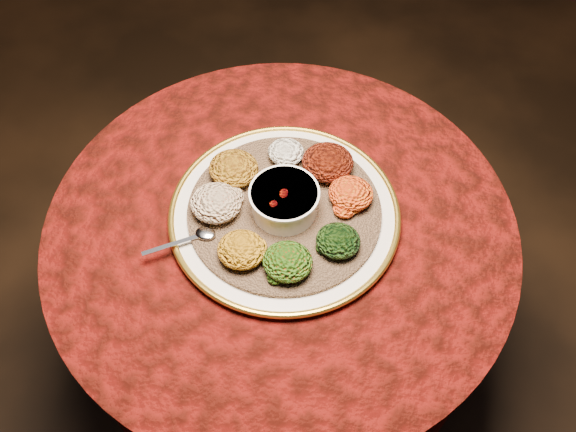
# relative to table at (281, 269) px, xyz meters

# --- Properties ---
(table) EXTENTS (0.96, 0.96, 0.73)m
(table) POSITION_rel_table_xyz_m (0.00, 0.00, 0.00)
(table) COLOR black
(table) RESTS_ON ground
(platter) EXTENTS (0.51, 0.51, 0.02)m
(platter) POSITION_rel_table_xyz_m (0.00, 0.02, 0.19)
(platter) COLOR silver
(platter) RESTS_ON table
(injera) EXTENTS (0.43, 0.43, 0.01)m
(injera) POSITION_rel_table_xyz_m (0.00, 0.02, 0.20)
(injera) COLOR olive
(injera) RESTS_ON platter
(stew_bowl) EXTENTS (0.14, 0.14, 0.06)m
(stew_bowl) POSITION_rel_table_xyz_m (0.00, 0.02, 0.24)
(stew_bowl) COLOR white
(stew_bowl) RESTS_ON injera
(spoon) EXTENTS (0.12, 0.10, 0.01)m
(spoon) POSITION_rel_table_xyz_m (-0.14, -0.09, 0.21)
(spoon) COLOR silver
(spoon) RESTS_ON injera
(portion_ayib) EXTENTS (0.08, 0.07, 0.04)m
(portion_ayib) POSITION_rel_table_xyz_m (-0.03, 0.15, 0.23)
(portion_ayib) COLOR white
(portion_ayib) RESTS_ON injera
(portion_kitfo) EXTENTS (0.11, 0.10, 0.05)m
(portion_kitfo) POSITION_rel_table_xyz_m (0.06, 0.14, 0.23)
(portion_kitfo) COLOR black
(portion_kitfo) RESTS_ON injera
(portion_tikil) EXTENTS (0.09, 0.09, 0.04)m
(portion_tikil) POSITION_rel_table_xyz_m (0.12, 0.08, 0.23)
(portion_tikil) COLOR #CD9111
(portion_tikil) RESTS_ON injera
(portion_gomen) EXTENTS (0.09, 0.08, 0.04)m
(portion_gomen) POSITION_rel_table_xyz_m (0.13, -0.04, 0.23)
(portion_gomen) COLOR black
(portion_gomen) RESTS_ON injera
(portion_mixveg) EXTENTS (0.09, 0.09, 0.05)m
(portion_mixveg) POSITION_rel_table_xyz_m (0.04, -0.11, 0.23)
(portion_mixveg) COLOR #992909
(portion_mixveg) RESTS_ON injera
(portion_kik) EXTENTS (0.09, 0.09, 0.04)m
(portion_kik) POSITION_rel_table_xyz_m (-0.05, -0.11, 0.23)
(portion_kik) COLOR #BB7B10
(portion_kik) RESTS_ON injera
(portion_timatim) EXTENTS (0.10, 0.10, 0.05)m
(portion_timatim) POSITION_rel_table_xyz_m (-0.13, -0.02, 0.23)
(portion_timatim) COLOR maroon
(portion_timatim) RESTS_ON injera
(portion_shiro) EXTENTS (0.10, 0.10, 0.05)m
(portion_shiro) POSITION_rel_table_xyz_m (-0.12, 0.07, 0.23)
(portion_shiro) COLOR #A06E13
(portion_shiro) RESTS_ON injera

